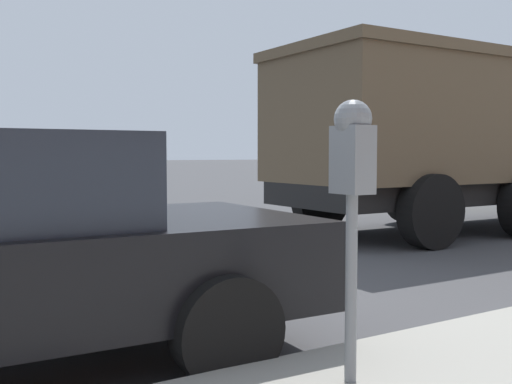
{
  "coord_description": "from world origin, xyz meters",
  "views": [
    {
      "loc": [
        -4.98,
        1.62,
        1.31
      ],
      "look_at": [
        -2.12,
        -0.15,
        1.1
      ],
      "focal_mm": 42.0,
      "sensor_mm": 36.0,
      "label": 1
    }
  ],
  "objects": [
    {
      "name": "dump_truck",
      "position": [
        1.94,
        -7.66,
        1.7
      ],
      "size": [
        2.82,
        8.55,
        3.05
      ],
      "rotation": [
        0.0,
        0.0,
        3.14
      ],
      "color": "black",
      "rests_on": "ground_plane"
    },
    {
      "name": "ground_plane",
      "position": [
        0.0,
        0.0,
        0.0
      ],
      "size": [
        220.0,
        220.0,
        0.0
      ],
      "primitive_type": "plane",
      "color": "#424244"
    },
    {
      "name": "parking_meter",
      "position": [
        -2.7,
        -0.36,
        1.24
      ],
      "size": [
        0.21,
        0.19,
        1.43
      ],
      "color": "gray",
      "rests_on": "sidewalk"
    }
  ]
}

